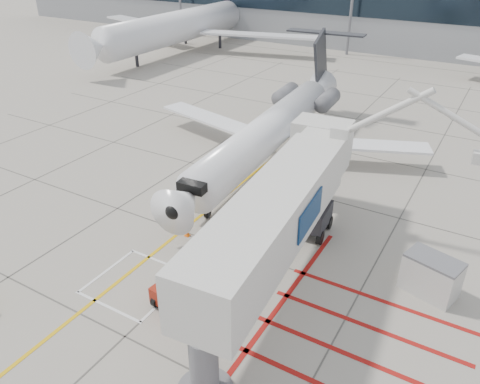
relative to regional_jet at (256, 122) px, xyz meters
The scene contains 9 objects.
ground_plane 13.93m from the regional_jet, 77.65° to the right, with size 260.00×260.00×0.00m, color gray.
regional_jet is the anchor object (origin of this frame).
jet_bridge 13.25m from the regional_jet, 58.05° to the right, with size 8.97×18.93×7.57m, color silver, non-canonical shape.
pushback_tug 15.21m from the regional_jet, 75.51° to the right, with size 2.25×1.41×1.31m, color maroon, non-canonical shape.
baggage_cart 7.36m from the regional_jet, 44.26° to the right, with size 1.77×1.12×1.12m, color slate, non-canonical shape.
ground_power_unit 15.80m from the regional_jet, 27.94° to the right, with size 2.55×1.49×2.02m, color beige, non-canonical shape.
cone_nose 10.02m from the regional_jet, 86.40° to the right, with size 0.31×0.31×0.43m, color #E1570B.
cone_side 8.15m from the regional_jet, 67.06° to the right, with size 0.33×0.33×0.46m, color #F25F0C.
bg_aircraft_b 43.82m from the regional_jet, 131.14° to the left, with size 39.42×43.80×13.14m, color silver, non-canonical shape.
Camera 1 is at (11.91, -14.28, 15.49)m, focal length 35.00 mm.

